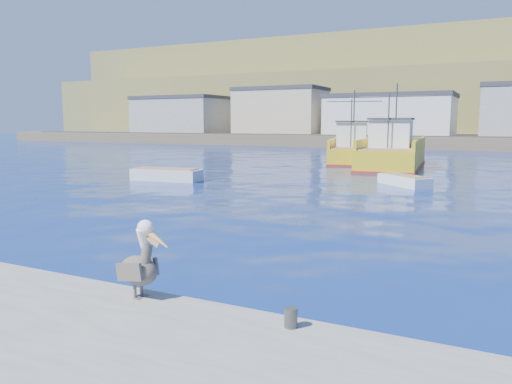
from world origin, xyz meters
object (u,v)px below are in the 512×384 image
(trawler_yellow_a, at_px, (352,151))
(pelican, at_px, (140,264))
(skiff_left, at_px, (167,176))
(skiff_mid, at_px, (404,181))
(trawler_yellow_b, at_px, (392,153))

(trawler_yellow_a, bearing_deg, pelican, -79.91)
(skiff_left, height_order, skiff_mid, skiff_left)
(trawler_yellow_a, relative_size, skiff_mid, 3.40)
(trawler_yellow_a, height_order, trawler_yellow_b, trawler_yellow_b)
(skiff_mid, relative_size, pelican, 2.38)
(trawler_yellow_a, xyz_separation_m, skiff_mid, (7.17, -14.99, -0.77))
(trawler_yellow_b, xyz_separation_m, skiff_left, (-10.44, -15.22, -0.80))
(skiff_mid, height_order, pelican, pelican)
(skiff_left, xyz_separation_m, skiff_mid, (13.37, 3.90, -0.06))
(trawler_yellow_a, bearing_deg, skiff_left, -108.17)
(trawler_yellow_b, height_order, skiff_left, trawler_yellow_b)
(trawler_yellow_a, height_order, skiff_mid, trawler_yellow_a)
(trawler_yellow_b, distance_m, skiff_left, 18.48)
(skiff_left, bearing_deg, pelican, -54.59)
(pelican, bearing_deg, skiff_left, 125.41)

